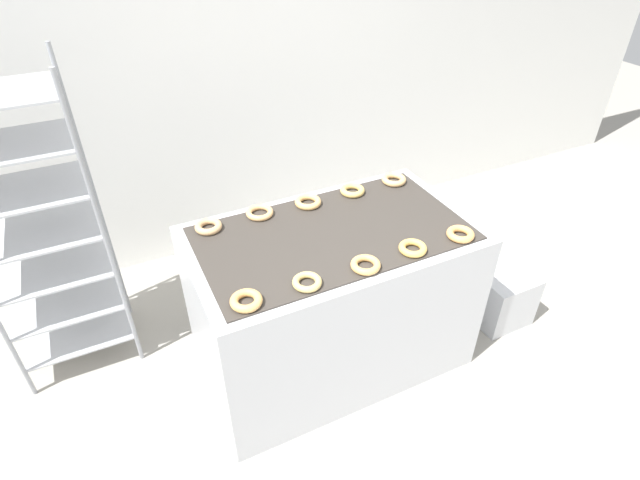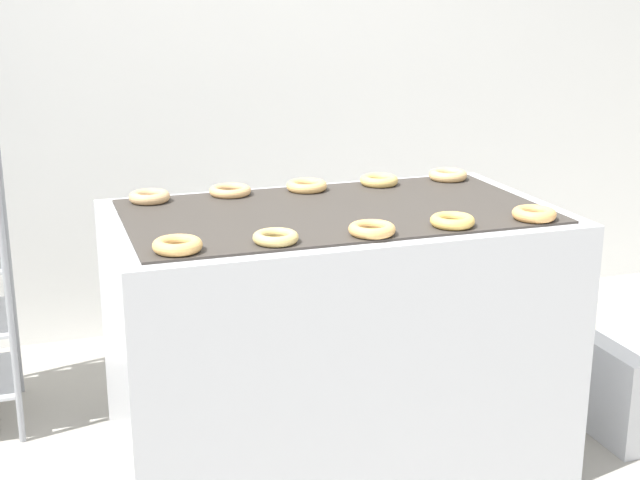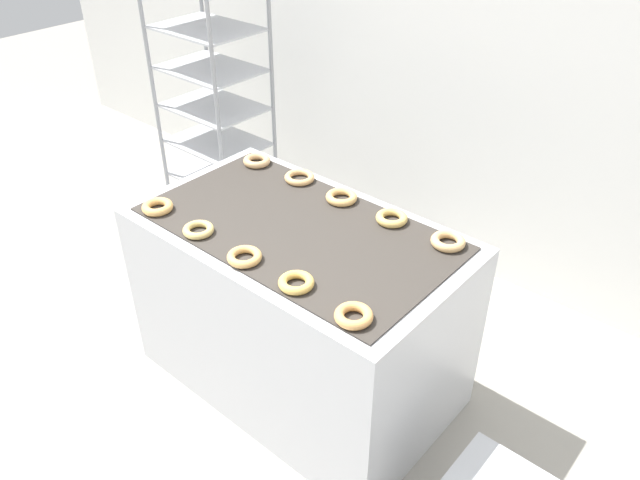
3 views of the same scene
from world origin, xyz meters
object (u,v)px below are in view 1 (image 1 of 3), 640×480
Objects in this scene: donut_near_rightmost at (460,234)px; donut_far_center at (308,202)px; glaze_bin at (500,295)px; donut_near_right at (413,248)px; donut_near_leftmost at (246,301)px; donut_far_leftmost at (208,226)px; donut_far_right at (352,190)px; donut_far_left at (260,213)px; donut_far_rightmost at (394,180)px; fryer_machine at (332,299)px; donut_near_left at (307,282)px; donut_near_center at (366,265)px; baking_rack_cart at (40,232)px.

donut_near_rightmost is 0.95× the size of donut_far_center.
glaze_bin is 2.63× the size of donut_near_right.
donut_far_leftmost is at bearing 89.13° from donut_near_leftmost.
donut_near_rightmost is 0.67m from donut_far_right.
glaze_bin is 1.24m from donut_far_right.
donut_near_right is at bearing -171.73° from glaze_bin.
donut_far_center is (0.28, -0.02, 0.00)m from donut_far_left.
donut_near_leftmost is at bearing -115.08° from donut_far_left.
donut_far_rightmost is at bearing 0.52° from donut_far_right.
donut_near_right is 0.93× the size of donut_far_left.
donut_near_leftmost reaches higher than fryer_machine.
donut_near_leftmost is 0.83m from donut_far_center.
donut_near_right is at bearing -47.97° from fryer_machine.
donut_far_right is at bearing -179.48° from donut_far_rightmost.
glaze_bin is 2.71× the size of donut_near_left.
donut_near_center is 0.27m from donut_near_right.
glaze_bin is at bearing 6.89° from donut_near_center.
donut_near_left is at bearing -0.15° from donut_near_leftmost.
donut_near_right is at bearing 2.42° from donut_near_center.
donut_near_center is (1.35, -1.02, 0.04)m from baking_rack_cart.
donut_near_center is at bearing -0.99° from donut_near_leftmost.
donut_far_center is at bearing 89.61° from fryer_machine.
glaze_bin is at bearing 8.27° from donut_near_right.
donut_near_leftmost and donut_far_rightmost have the same top height.
donut_near_left is (-0.29, -0.31, 0.47)m from fryer_machine.
baking_rack_cart is 12.64× the size of donut_near_rightmost.
donut_near_center reaches higher than donut_near_left.
donut_near_rightmost is (1.12, -0.01, -0.00)m from donut_near_leftmost.
donut_far_rightmost is (0.56, 0.00, 0.00)m from donut_far_center.
donut_far_left is 1.05× the size of donut_far_right.
donut_near_rightmost reaches higher than glaze_bin.
donut_near_left is (-1.42, -0.13, 0.75)m from glaze_bin.
donut_far_leftmost is 0.84m from donut_far_right.
donut_near_right and donut_far_right have the same top height.
baking_rack_cart reaches higher than donut_near_rightmost.
glaze_bin is 2.57× the size of donut_near_center.
donut_far_leftmost is at bearing -180.00° from donut_far_rightmost.
glaze_bin is 0.96m from donut_near_rightmost.
glaze_bin is 1.92m from donut_far_leftmost.
donut_near_leftmost is at bearing -133.21° from donut_far_center.
donut_near_rightmost is 0.96× the size of donut_far_rightmost.
donut_far_right is (0.01, 0.61, 0.00)m from donut_near_right.
donut_far_left is at bearing 89.04° from donut_near_left.
donut_near_rightmost is at bearing -167.07° from glaze_bin.
fryer_machine is 10.62× the size of donut_near_rightmost.
donut_near_center is 0.84m from donut_far_leftmost.
donut_near_leftmost is 0.97× the size of donut_far_rightmost.
donut_far_center is (-0.27, 0.61, 0.00)m from donut_near_right.
donut_far_center is at bearing -3.42° from donut_far_left.
donut_near_center is at bearing -66.01° from donut_far_left.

